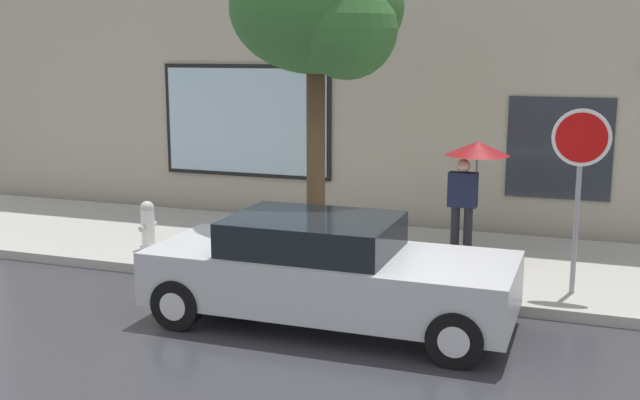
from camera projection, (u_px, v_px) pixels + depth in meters
The scene contains 8 objects.
ground_plane at pixel (319, 320), 9.94m from camera, with size 60.00×60.00×0.00m, color #333338.
sidewalk at pixel (381, 257), 12.69m from camera, with size 20.00×4.00×0.15m, color #A3A099.
building_facade at pixel (418, 46), 14.36m from camera, with size 20.00×0.67×7.00m.
parked_car at pixel (327, 271), 9.70m from camera, with size 4.55×1.87×1.36m.
fire_hydrant at pixel (148, 226), 12.82m from camera, with size 0.30×0.44×0.81m.
pedestrian_with_umbrella at pixel (473, 164), 12.23m from camera, with size 1.01×1.01×1.85m.
street_tree at pixel (322, 14), 11.06m from camera, with size 2.57×2.18×4.83m.
stop_sign at pixel (580, 164), 10.22m from camera, with size 0.76×0.10×2.51m.
Camera 1 is at (3.22, -8.89, 3.42)m, focal length 43.52 mm.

